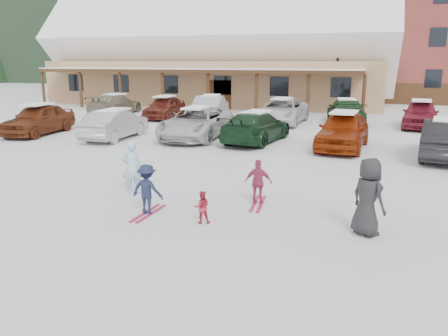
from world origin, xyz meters
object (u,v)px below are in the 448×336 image
(parked_car_12, at_px, (420,114))
(parked_car_3, at_px, (256,127))
(child_magenta, at_px, (258,182))
(toddler_red, at_px, (202,207))
(parked_car_2, at_px, (197,123))
(parked_car_10, at_px, (282,111))
(parked_car_8, at_px, (165,107))
(parked_car_11, at_px, (346,111))
(parked_car_5, at_px, (446,139))
(child_navy, at_px, (147,189))
(parked_car_1, at_px, (115,124))
(parked_car_4, at_px, (343,130))
(bystander_dark, at_px, (368,197))
(parked_car_7, at_px, (115,104))
(lamp_post, at_px, (338,58))
(day_lodge, at_px, (216,57))
(adult_skier, at_px, (132,168))
(parked_car_9, at_px, (211,107))
(parked_car_0, at_px, (38,119))

(parked_car_12, bearing_deg, parked_car_3, -130.78)
(child_magenta, bearing_deg, toddler_red, 56.95)
(child_magenta, xyz_separation_m, parked_car_2, (-5.15, 8.87, 0.14))
(parked_car_2, height_order, parked_car_10, parked_car_10)
(parked_car_3, bearing_deg, parked_car_10, -81.39)
(parked_car_8, distance_m, parked_car_11, 11.38)
(child_magenta, distance_m, parked_car_5, 9.40)
(child_navy, xyz_separation_m, parked_car_1, (-6.41, 9.09, 0.07))
(child_magenta, height_order, parked_car_4, parked_car_4)
(child_magenta, distance_m, parked_car_10, 15.22)
(bystander_dark, xyz_separation_m, parked_car_7, (-16.82, 17.56, -0.16))
(parked_car_5, xyz_separation_m, parked_car_10, (-7.70, 7.51, -0.01))
(toddler_red, distance_m, parked_car_11, 18.22)
(parked_car_11, bearing_deg, parked_car_4, 84.48)
(parked_car_4, distance_m, parked_car_10, 7.71)
(lamp_post, distance_m, parked_car_8, 13.58)
(child_navy, relative_size, parked_car_5, 0.27)
(child_magenta, relative_size, bystander_dark, 0.71)
(child_navy, bearing_deg, parked_car_4, -109.65)
(parked_car_1, relative_size, parked_car_2, 0.79)
(toddler_red, bearing_deg, parked_car_4, -127.83)
(child_navy, relative_size, bystander_dark, 0.74)
(day_lodge, distance_m, child_navy, 29.40)
(child_magenta, distance_m, parked_car_11, 16.40)
(bystander_dark, distance_m, parked_car_1, 14.53)
(parked_car_3, bearing_deg, adult_skier, 89.78)
(day_lodge, distance_m, parked_car_9, 12.06)
(parked_car_0, distance_m, parked_car_7, 8.78)
(lamp_post, distance_m, parked_car_4, 15.54)
(parked_car_7, distance_m, parked_car_10, 12.05)
(parked_car_4, height_order, parked_car_10, parked_car_4)
(lamp_post, relative_size, parked_car_5, 1.49)
(parked_car_0, relative_size, parked_car_3, 0.93)
(parked_car_0, height_order, parked_car_2, parked_car_0)
(day_lodge, relative_size, parked_car_10, 5.40)
(parked_car_7, bearing_deg, toddler_red, 129.10)
(parked_car_8, bearing_deg, adult_skier, -70.31)
(bystander_dark, height_order, parked_car_2, bystander_dark)
(parked_car_2, relative_size, parked_car_12, 1.19)
(parked_car_2, bearing_deg, child_navy, -75.90)
(parked_car_11, bearing_deg, parked_car_12, 165.76)
(parked_car_2, distance_m, parked_car_12, 12.76)
(parked_car_9, bearing_deg, parked_car_10, 165.40)
(parked_car_1, xyz_separation_m, parked_car_2, (3.69, 1.32, 0.05))
(toddler_red, bearing_deg, parked_car_11, -120.83)
(parked_car_12, bearing_deg, parked_car_10, -167.65)
(lamp_post, relative_size, parked_car_10, 1.27)
(parked_car_12, bearing_deg, parked_car_11, 179.58)
(toddler_red, distance_m, parked_car_0, 15.43)
(child_magenta, relative_size, parked_car_2, 0.22)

